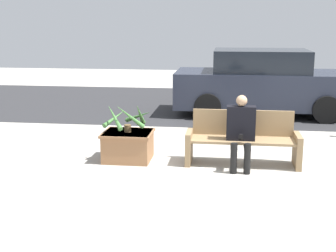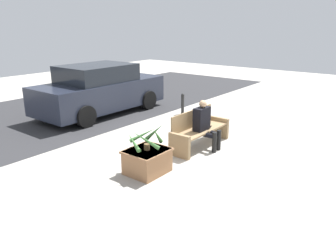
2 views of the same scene
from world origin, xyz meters
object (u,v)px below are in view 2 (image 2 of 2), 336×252
object	(u,v)px
person_seated	(205,123)
potted_plant	(147,138)
bollard_post	(183,103)
planter_box	(147,160)
parked_car	(100,90)
bench	(199,130)

from	to	relation	value
person_seated	potted_plant	size ratio (longest dim) A/B	1.43
potted_plant	bollard_post	xyz separation A→B (m)	(4.13, 2.10, -0.38)
planter_box	bollard_post	bearing A→B (deg)	26.93
bollard_post	potted_plant	bearing A→B (deg)	-153.04
planter_box	parked_car	size ratio (longest dim) A/B	0.19
person_seated	parked_car	xyz separation A→B (m)	(0.65, 4.44, 0.15)
bench	planter_box	xyz separation A→B (m)	(-1.91, -0.03, -0.14)
bench	bollard_post	bearing A→B (deg)	42.90
bench	planter_box	distance (m)	1.92
parked_car	potted_plant	bearing A→B (deg)	-120.40
person_seated	planter_box	distance (m)	1.91
planter_box	potted_plant	size ratio (longest dim) A/B	1.01
person_seated	parked_car	world-z (taller)	parked_car
bollard_post	planter_box	bearing A→B (deg)	-153.07
parked_car	bench	bearing A→B (deg)	-98.11
potted_plant	parked_car	xyz separation A→B (m)	(2.52, 4.29, 0.05)
parked_car	bollard_post	distance (m)	2.75
parked_car	bollard_post	bearing A→B (deg)	-53.57
person_seated	planter_box	size ratio (longest dim) A/B	1.41
potted_plant	bench	bearing A→B (deg)	1.11
bench	parked_car	world-z (taller)	parked_car
bench	bollard_post	size ratio (longest dim) A/B	2.70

